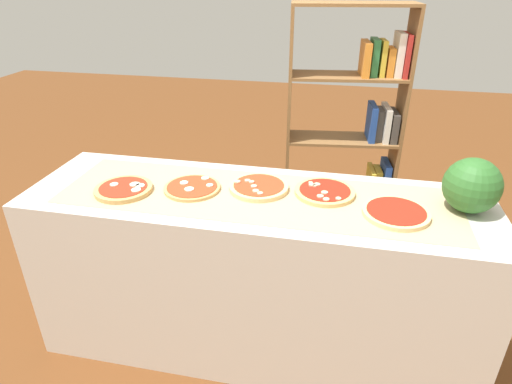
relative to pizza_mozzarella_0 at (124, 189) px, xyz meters
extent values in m
plane|color=brown|center=(0.62, 0.08, -0.91)|extent=(12.00, 12.00, 0.00)
cube|color=beige|center=(0.62, 0.08, -0.46)|extent=(2.16, 0.65, 0.89)
cube|color=tan|center=(0.62, 0.08, -0.01)|extent=(1.82, 0.51, 0.00)
cylinder|color=tan|center=(0.00, 0.00, 0.00)|extent=(0.27, 0.27, 0.02)
cylinder|color=red|center=(0.00, 0.00, 0.01)|extent=(0.22, 0.22, 0.00)
cylinder|color=#EFE5CC|center=(0.04, 0.03, 0.01)|extent=(0.05, 0.05, 0.00)
cylinder|color=#EFE5CC|center=(0.08, -0.02, 0.01)|extent=(0.04, 0.04, 0.00)
cylinder|color=#EFE5CC|center=(0.07, 0.02, 0.01)|extent=(0.04, 0.04, 0.00)
cylinder|color=#EFE5CC|center=(-0.05, 0.01, 0.01)|extent=(0.04, 0.04, 0.00)
cylinder|color=tan|center=(0.31, 0.08, 0.00)|extent=(0.27, 0.27, 0.01)
cylinder|color=red|center=(0.31, 0.08, 0.00)|extent=(0.24, 0.24, 0.00)
cylinder|color=#EFE5CC|center=(0.34, 0.17, 0.01)|extent=(0.04, 0.04, 0.00)
cylinder|color=#EFE5CC|center=(0.39, 0.10, 0.01)|extent=(0.03, 0.03, 0.00)
cylinder|color=#EFE5CC|center=(0.31, 0.05, 0.01)|extent=(0.04, 0.04, 0.00)
cylinder|color=#EFE5CC|center=(0.26, 0.11, 0.01)|extent=(0.04, 0.04, 0.00)
cylinder|color=#E5C17F|center=(0.62, 0.15, 0.00)|extent=(0.28, 0.28, 0.02)
cylinder|color=red|center=(0.62, 0.15, 0.01)|extent=(0.24, 0.24, 0.00)
cylinder|color=#C6B28E|center=(0.58, 0.17, 0.02)|extent=(0.03, 0.03, 0.01)
cylinder|color=#C6B28E|center=(0.56, 0.18, 0.02)|extent=(0.03, 0.03, 0.01)
cylinder|color=#C6B28E|center=(0.51, 0.15, 0.02)|extent=(0.03, 0.03, 0.01)
cylinder|color=#C6B28E|center=(0.64, 0.06, 0.02)|extent=(0.03, 0.03, 0.01)
cylinder|color=#C6B28E|center=(0.62, 0.08, 0.02)|extent=(0.03, 0.03, 0.01)
cylinder|color=#C6B28E|center=(0.60, 0.12, 0.02)|extent=(0.03, 0.03, 0.01)
cylinder|color=#DBB26B|center=(0.93, 0.17, 0.00)|extent=(0.28, 0.28, 0.02)
cylinder|color=#AD2314|center=(0.93, 0.17, 0.01)|extent=(0.24, 0.24, 0.00)
cylinder|color=#C6B28E|center=(0.91, 0.09, 0.01)|extent=(0.03, 0.03, 0.01)
cylinder|color=#C6B28E|center=(0.88, 0.19, 0.01)|extent=(0.02, 0.02, 0.01)
cylinder|color=#C6B28E|center=(0.86, 0.22, 0.01)|extent=(0.02, 0.02, 0.01)
cylinder|color=#C6B28E|center=(0.94, 0.07, 0.01)|extent=(0.03, 0.03, 0.01)
cylinder|color=#C6B28E|center=(0.89, 0.21, 0.01)|extent=(0.03, 0.03, 0.01)
cylinder|color=#C6B28E|center=(0.93, 0.13, 0.01)|extent=(0.03, 0.03, 0.01)
cylinder|color=#C6B28E|center=(0.99, 0.08, 0.01)|extent=(0.03, 0.03, 0.01)
cylinder|color=#C6B28E|center=(0.86, 0.20, 0.01)|extent=(0.03, 0.03, 0.01)
cylinder|color=#E5C17F|center=(1.24, 0.03, 0.00)|extent=(0.28, 0.28, 0.02)
cylinder|color=#AD2314|center=(1.24, 0.03, 0.01)|extent=(0.25, 0.25, 0.00)
sphere|color=#2D6628|center=(1.54, 0.14, 0.11)|extent=(0.24, 0.24, 0.24)
cube|color=brown|center=(1.33, 1.14, -0.08)|extent=(0.05, 0.26, 1.66)
cube|color=brown|center=(0.63, 1.06, -0.08)|extent=(0.05, 0.26, 1.66)
cube|color=brown|center=(0.98, 1.10, -0.90)|extent=(0.71, 0.34, 0.02)
cube|color=#2D753D|center=(1.30, 1.14, -0.79)|extent=(0.05, 0.18, 0.21)
cube|color=silver|center=(1.26, 1.13, -0.80)|extent=(0.06, 0.19, 0.17)
cube|color=#2D753D|center=(1.21, 1.13, -0.76)|extent=(0.06, 0.17, 0.26)
cube|color=orange|center=(1.15, 1.12, -0.79)|extent=(0.07, 0.20, 0.20)
cube|color=#753384|center=(1.11, 1.11, -0.79)|extent=(0.06, 0.21, 0.20)
cube|color=brown|center=(0.98, 1.10, -0.49)|extent=(0.71, 0.34, 0.02)
cube|color=#234799|center=(1.29, 1.14, -0.36)|extent=(0.06, 0.21, 0.25)
cube|color=gold|center=(1.24, 1.13, -0.38)|extent=(0.06, 0.16, 0.20)
cube|color=gold|center=(1.20, 1.13, -0.38)|extent=(0.05, 0.22, 0.20)
cube|color=brown|center=(0.98, 1.10, -0.08)|extent=(0.71, 0.34, 0.02)
cube|color=#47423D|center=(1.29, 1.14, 0.02)|extent=(0.07, 0.22, 0.19)
cube|color=silver|center=(1.25, 1.13, 0.04)|extent=(0.06, 0.22, 0.22)
cube|color=#47423D|center=(1.20, 1.13, 0.03)|extent=(0.06, 0.15, 0.20)
cube|color=#234799|center=(1.16, 1.12, 0.04)|extent=(0.06, 0.20, 0.23)
cube|color=brown|center=(0.98, 1.10, 0.33)|extent=(0.71, 0.34, 0.02)
cube|color=#B22823|center=(1.30, 1.14, 0.46)|extent=(0.05, 0.22, 0.25)
cube|color=silver|center=(1.26, 1.13, 0.47)|extent=(0.06, 0.18, 0.25)
cube|color=orange|center=(1.22, 1.13, 0.42)|extent=(0.06, 0.15, 0.16)
cube|color=gold|center=(1.17, 1.12, 0.44)|extent=(0.05, 0.16, 0.21)
cube|color=#2D753D|center=(1.13, 1.12, 0.45)|extent=(0.06, 0.17, 0.21)
cube|color=orange|center=(1.08, 1.11, 0.44)|extent=(0.07, 0.22, 0.20)
cube|color=brown|center=(0.98, 1.10, 0.74)|extent=(0.71, 0.34, 0.02)
camera|label=1|loc=(0.97, -1.65, 0.92)|focal=30.38mm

